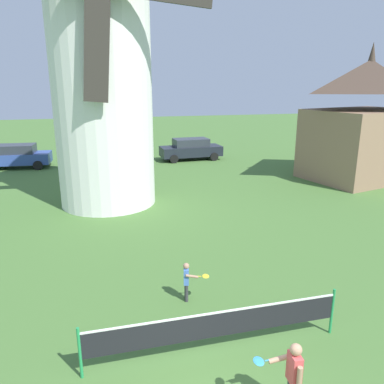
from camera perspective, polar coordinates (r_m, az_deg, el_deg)
windmill at (r=17.62m, az=-13.50°, el=18.13°), size 8.44×5.03×13.16m
tennis_net at (r=8.24m, az=3.71°, el=-19.24°), size 5.47×0.06×1.10m
player_near at (r=7.23m, az=14.84°, el=-24.89°), size 0.75×0.58×1.35m
player_far at (r=10.00m, az=-0.70°, el=-12.94°), size 0.65×0.55×1.05m
parked_car_blue at (r=27.73m, az=-24.80°, el=4.93°), size 4.32×2.10×1.56m
parked_car_cream at (r=27.89m, az=-12.64°, el=6.07°), size 4.44×2.02×1.56m
parked_car_black at (r=27.98m, az=-0.17°, el=6.49°), size 4.50×2.05×1.56m
chapel at (r=24.16m, az=24.38°, el=9.49°), size 7.21×5.97×7.60m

